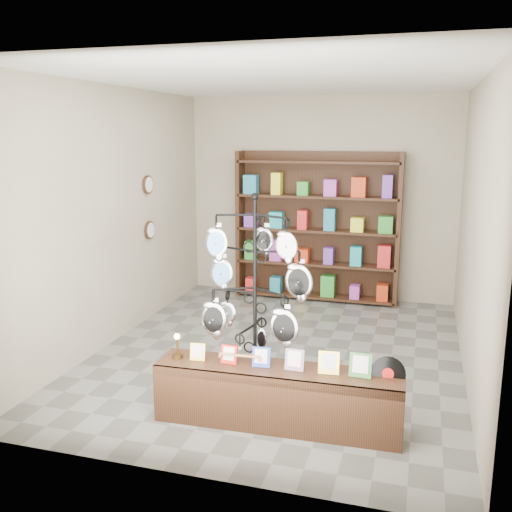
{
  "coord_description": "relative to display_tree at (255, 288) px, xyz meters",
  "views": [
    {
      "loc": [
        1.48,
        -5.95,
        2.46
      ],
      "look_at": [
        0.03,
        -1.0,
        1.34
      ],
      "focal_mm": 40.0,
      "sensor_mm": 36.0,
      "label": 1
    }
  ],
  "objects": [
    {
      "name": "front_shelf",
      "position": [
        0.27,
        -0.22,
        -0.88
      ],
      "size": [
        2.11,
        0.5,
        0.74
      ],
      "rotation": [
        0.0,
        0.0,
        0.03
      ],
      "color": "black",
      "rests_on": "ground"
    },
    {
      "name": "display_tree",
      "position": [
        0.0,
        0.0,
        0.0
      ],
      "size": [
        1.01,
        0.84,
        1.97
      ],
      "rotation": [
        0.0,
        0.0,
        -0.03
      ],
      "color": "black",
      "rests_on": "ground"
    },
    {
      "name": "wall_clocks",
      "position": [
        -2.1,
        2.16,
        0.36
      ],
      "size": [
        0.03,
        0.24,
        0.84
      ],
      "color": "black",
      "rests_on": "ground"
    },
    {
      "name": "room_envelope",
      "position": [
        -0.13,
        1.36,
        0.71
      ],
      "size": [
        5.0,
        5.0,
        5.0
      ],
      "color": "#B1A18E",
      "rests_on": "ground"
    },
    {
      "name": "ground",
      "position": [
        -0.13,
        1.36,
        -1.14
      ],
      "size": [
        5.0,
        5.0,
        0.0
      ],
      "primitive_type": "plane",
      "color": "slate",
      "rests_on": "ground"
    },
    {
      "name": "back_shelving",
      "position": [
        -0.13,
        3.66,
        -0.11
      ],
      "size": [
        2.42,
        0.36,
        2.2
      ],
      "color": "black",
      "rests_on": "ground"
    }
  ]
}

